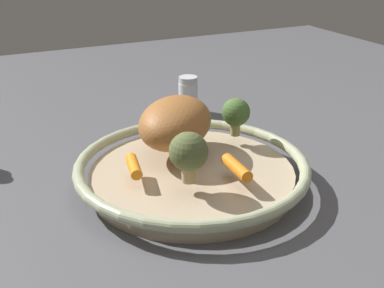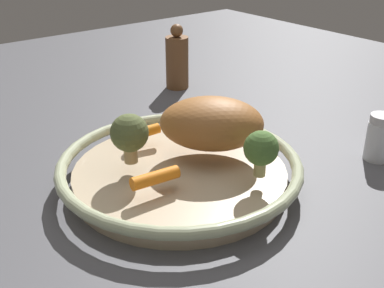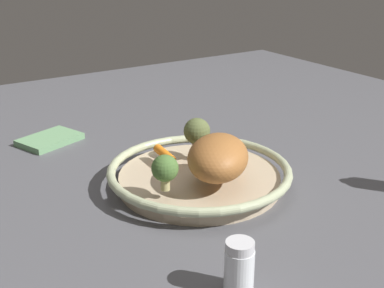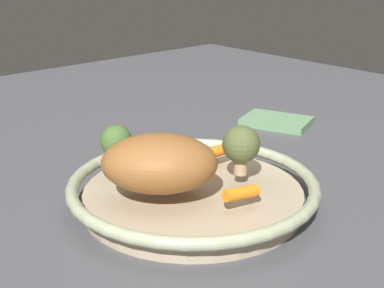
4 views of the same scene
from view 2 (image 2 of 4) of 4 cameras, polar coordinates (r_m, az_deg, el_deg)
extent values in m
plane|color=#4C4C51|center=(0.69, -1.44, -4.75)|extent=(1.92, 1.92, 0.00)
cylinder|color=tan|center=(0.68, -1.46, -3.84)|extent=(0.30, 0.30, 0.03)
torus|color=#A6AF89|center=(0.67, -1.48, -2.30)|extent=(0.34, 0.34, 0.02)
ellipsoid|color=#975D2D|center=(0.69, 2.29, 2.49)|extent=(0.18, 0.18, 0.07)
cylinder|color=orange|center=(0.73, -5.96, 1.32)|extent=(0.02, 0.05, 0.02)
cylinder|color=orange|center=(0.61, -4.37, -4.00)|extent=(0.02, 0.07, 0.02)
cylinder|color=tan|center=(0.66, -7.25, -1.27)|extent=(0.02, 0.02, 0.02)
sphere|color=#515C32|center=(0.65, -7.41, 1.32)|extent=(0.05, 0.05, 0.05)
cylinder|color=tan|center=(0.63, 8.01, -2.88)|extent=(0.02, 0.02, 0.02)
sphere|color=#44672F|center=(0.62, 8.18, -0.49)|extent=(0.05, 0.05, 0.05)
cylinder|color=silver|center=(0.80, 21.21, 0.31)|extent=(0.04, 0.04, 0.06)
cylinder|color=silver|center=(0.78, 21.64, 2.75)|extent=(0.04, 0.04, 0.01)
cylinder|color=brown|center=(1.05, -1.77, 9.60)|extent=(0.05, 0.05, 0.11)
sphere|color=brown|center=(1.04, -1.82, 13.27)|extent=(0.03, 0.03, 0.03)
camera|label=1|loc=(0.79, -58.07, 14.48)|focal=46.26mm
camera|label=3|loc=(1.08, 56.36, 19.23)|focal=48.25mm
camera|label=4|loc=(1.28, 1.44, 25.32)|focal=51.79mm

